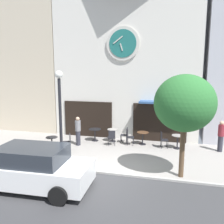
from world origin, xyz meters
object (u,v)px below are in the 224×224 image
object	(u,v)px
cafe_table_near_door	(177,140)
street_lamp	(60,116)
cafe_table_center	(113,133)
cafe_chair_near_lamp	(112,137)
street_tree	(185,104)
pedestrian_maroon	(221,136)
cafe_table_center_left	(52,142)
cafe_chair_under_awning	(125,134)
parked_car_white	(32,168)
cafe_chair_facing_wall	(163,139)
cafe_table_center_right	(143,136)
cafe_chair_curbside	(129,136)
pedestrian_grey	(78,131)
cafe_chair_by_entrance	(68,141)
cafe_table_rightmost	(95,132)

from	to	relation	value
cafe_table_near_door	street_lamp	bearing A→B (deg)	-150.51
cafe_table_center	cafe_chair_near_lamp	xyz separation A→B (m)	(0.14, -0.79, 0.01)
street_lamp	street_tree	distance (m)	5.63
pedestrian_maroon	cafe_table_center_left	bearing A→B (deg)	-166.35
cafe_chair_under_awning	street_tree	bearing A→B (deg)	-52.31
street_lamp	cafe_chair_under_awning	world-z (taller)	street_lamp
cafe_chair_near_lamp	parked_car_white	world-z (taller)	parked_car_white
street_tree	cafe_chair_facing_wall	distance (m)	4.42
street_lamp	cafe_table_near_door	world-z (taller)	street_lamp
cafe_chair_under_awning	pedestrian_maroon	xyz separation A→B (m)	(5.21, -0.32, 0.33)
cafe_table_near_door	cafe_chair_under_awning	world-z (taller)	cafe_chair_under_awning
street_tree	pedestrian_maroon	world-z (taller)	street_tree
cafe_table_center_right	cafe_chair_under_awning	bearing A→B (deg)	173.84
cafe_chair_under_awning	pedestrian_maroon	size ratio (longest dim) A/B	0.54
cafe_table_center	cafe_chair_under_awning	size ratio (longest dim) A/B	0.86
street_tree	cafe_chair_near_lamp	xyz separation A→B (m)	(-3.74, 3.23, -2.46)
cafe_table_center_right	cafe_chair_near_lamp	xyz separation A→B (m)	(-1.70, -0.67, 0.02)
cafe_chair_near_lamp	street_tree	bearing A→B (deg)	-40.77
cafe_table_center_left	parked_car_white	distance (m)	4.07
cafe_chair_curbside	cafe_table_near_door	bearing A→B (deg)	-0.45
cafe_table_center_right	cafe_table_near_door	bearing A→B (deg)	-7.95
cafe_chair_near_lamp	pedestrian_grey	size ratio (longest dim) A/B	0.54
cafe_table_near_door	parked_car_white	distance (m)	7.89
cafe_chair_under_awning	pedestrian_grey	world-z (taller)	pedestrian_grey
cafe_table_center_left	cafe_table_near_door	size ratio (longest dim) A/B	1.01
cafe_chair_under_awning	cafe_chair_near_lamp	world-z (taller)	same
street_lamp	cafe_table_center_left	xyz separation A→B (m)	(-1.08, 1.03, -1.66)
street_lamp	cafe_table_center_right	world-z (taller)	street_lamp
cafe_chair_facing_wall	cafe_table_center_right	bearing A→B (deg)	164.07
cafe_chair_by_entrance	parked_car_white	size ratio (longest dim) A/B	0.21
pedestrian_maroon	street_lamp	bearing A→B (deg)	-157.64
cafe_table_near_door	cafe_chair_near_lamp	world-z (taller)	cafe_chair_near_lamp
cafe_table_rightmost	cafe_table_center_right	distance (m)	2.93
street_lamp	cafe_table_center_left	world-z (taller)	street_lamp
cafe_chair_under_awning	cafe_chair_by_entrance	size ratio (longest dim) A/B	1.00
pedestrian_maroon	parked_car_white	bearing A→B (deg)	-141.23
cafe_table_center_left	cafe_chair_by_entrance	size ratio (longest dim) A/B	0.85
cafe_table_center_left	cafe_chair_curbside	world-z (taller)	cafe_chair_curbside
cafe_table_center	cafe_chair_under_awning	distance (m)	0.78
street_tree	cafe_table_rightmost	distance (m)	6.77
cafe_table_center_left	parked_car_white	size ratio (longest dim) A/B	0.17
cafe_table_center_left	cafe_chair_facing_wall	xyz separation A→B (m)	(5.75, 2.00, 0.03)
cafe_table_center_right	cafe_chair_facing_wall	distance (m)	1.22
cafe_chair_by_entrance	cafe_chair_under_awning	bearing A→B (deg)	38.11
cafe_chair_by_entrance	pedestrian_grey	world-z (taller)	pedestrian_grey
cafe_chair_curbside	pedestrian_maroon	world-z (taller)	pedestrian_maroon
cafe_table_rightmost	cafe_chair_curbside	size ratio (longest dim) A/B	0.83
cafe_chair_facing_wall	cafe_chair_near_lamp	xyz separation A→B (m)	(-2.87, -0.33, 0.00)
cafe_table_center_left	cafe_table_rightmost	distance (m)	2.86
pedestrian_grey	parked_car_white	world-z (taller)	pedestrian_grey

